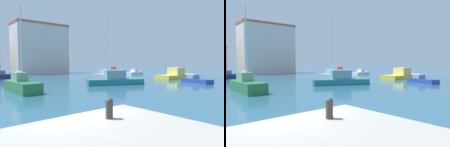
{
  "view_description": "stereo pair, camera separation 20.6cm",
  "coord_description": "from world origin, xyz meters",
  "views": [
    {
      "loc": [
        -3.36,
        -5.98,
        2.73
      ],
      "look_at": [
        18.61,
        18.74,
        0.85
      ],
      "focal_mm": 32.09,
      "sensor_mm": 36.0,
      "label": 1
    },
    {
      "loc": [
        -3.21,
        -6.12,
        2.73
      ],
      "look_at": [
        18.61,
        18.74,
        0.85
      ],
      "focal_mm": 32.09,
      "sensor_mm": 36.0,
      "label": 2
    }
  ],
  "objects": [
    {
      "name": "motorboat_white_outer_mooring",
      "position": [
        29.61,
        23.56,
        0.41
      ],
      "size": [
        5.05,
        2.21,
        1.21
      ],
      "color": "white",
      "rests_on": "water"
    },
    {
      "name": "motorboat_blue_far_left",
      "position": [
        22.54,
        6.4,
        0.36
      ],
      "size": [
        2.65,
        4.48,
        1.05
      ],
      "color": "#233D93",
      "rests_on": "water"
    },
    {
      "name": "motorboat_teal_inner_mooring",
      "position": [
        13.1,
        12.01,
        0.59
      ],
      "size": [
        7.05,
        5.18,
        1.77
      ],
      "color": "#1E707A",
      "rests_on": "water"
    },
    {
      "name": "sailboat_red_distant_east",
      "position": [
        29.98,
        30.95,
        0.64
      ],
      "size": [
        5.97,
        6.75,
        11.45
      ],
      "color": "#B22823",
      "rests_on": "water"
    },
    {
      "name": "sailboat_grey_far_right",
      "position": [
        19.42,
        21.23,
        0.47
      ],
      "size": [
        3.59,
        8.25,
        11.25
      ],
      "color": "gray",
      "rests_on": "water"
    },
    {
      "name": "mooring_bollard",
      "position": [
        0.36,
        -1.67,
        1.43
      ],
      "size": [
        0.22,
        0.22,
        0.61
      ],
      "color": "#38332D",
      "rests_on": "pier_quay"
    },
    {
      "name": "motorboat_yellow_center_channel",
      "position": [
        27.53,
        12.17,
        0.55
      ],
      "size": [
        8.76,
        3.11,
        1.81
      ],
      "color": "gold",
      "rests_on": "water"
    },
    {
      "name": "water",
      "position": [
        15.0,
        20.0,
        0.0
      ],
      "size": [
        160.0,
        160.0,
        0.0
      ],
      "primitive_type": "plane",
      "color": "#285670",
      "rests_on": "ground"
    },
    {
      "name": "yacht_club",
      "position": [
        16.04,
        42.06,
        5.98
      ],
      "size": [
        12.36,
        6.37,
        11.95
      ],
      "color": "beige",
      "rests_on": "ground"
    },
    {
      "name": "sailboat_green_mid_harbor",
      "position": [
        2.6,
        13.3,
        0.64
      ],
      "size": [
        1.69,
        5.7,
        7.9
      ],
      "color": "#28703D",
      "rests_on": "water"
    }
  ]
}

